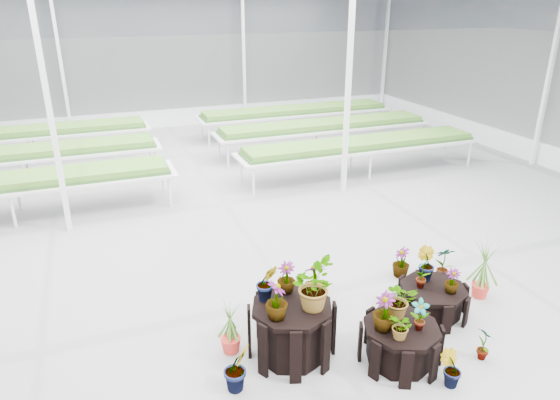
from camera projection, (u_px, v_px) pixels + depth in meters
name	position (u px, v px, depth m)	size (l,w,h in m)	color
ground_plane	(287.00, 308.00, 7.30)	(24.00, 24.00, 0.00)	gray
greenhouse_shell	(288.00, 161.00, 6.46)	(18.00, 24.00, 4.50)	white
steel_frame	(288.00, 161.00, 6.46)	(18.00, 24.00, 4.50)	silver
nursery_benches	(189.00, 151.00, 13.38)	(16.00, 7.00, 0.84)	silver
plinth_tall	(292.00, 330.00, 6.23)	(1.06, 1.06, 0.72)	black
plinth_mid	(400.00, 343.00, 6.14)	(0.98, 0.98, 0.51)	black
plinth_low	(432.00, 300.00, 7.09)	(0.97, 0.97, 0.43)	black
nursery_plants	(360.00, 296.00, 6.53)	(4.37, 3.07, 1.34)	#446F28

